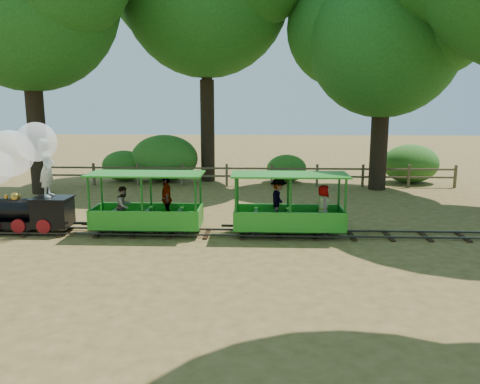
{
  "coord_description": "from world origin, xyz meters",
  "views": [
    {
      "loc": [
        0.45,
        -12.53,
        3.55
      ],
      "look_at": [
        -0.09,
        0.5,
        1.13
      ],
      "focal_mm": 35.0,
      "sensor_mm": 36.0,
      "label": 1
    }
  ],
  "objects_px": {
    "carriage_rear": "(290,208)",
    "locomotive": "(19,170)",
    "carriage_front": "(148,208)",
    "fence": "(249,173)"
  },
  "relations": [
    {
      "from": "carriage_rear",
      "to": "locomotive",
      "type": "bearing_deg",
      "value": 179.98
    },
    {
      "from": "carriage_front",
      "to": "carriage_rear",
      "type": "xyz_separation_m",
      "value": [
        3.94,
        0.07,
        0.02
      ]
    },
    {
      "from": "carriage_front",
      "to": "carriage_rear",
      "type": "bearing_deg",
      "value": 0.97
    },
    {
      "from": "carriage_front",
      "to": "fence",
      "type": "height_order",
      "value": "carriage_front"
    },
    {
      "from": "carriage_front",
      "to": "fence",
      "type": "xyz_separation_m",
      "value": [
        2.64,
        7.99,
        -0.16
      ]
    },
    {
      "from": "carriage_rear",
      "to": "carriage_front",
      "type": "bearing_deg",
      "value": -179.03
    },
    {
      "from": "carriage_rear",
      "to": "fence",
      "type": "height_order",
      "value": "carriage_rear"
    },
    {
      "from": "carriage_rear",
      "to": "fence",
      "type": "distance_m",
      "value": 8.04
    },
    {
      "from": "locomotive",
      "to": "carriage_rear",
      "type": "height_order",
      "value": "locomotive"
    },
    {
      "from": "carriage_rear",
      "to": "fence",
      "type": "xyz_separation_m",
      "value": [
        -1.31,
        7.93,
        -0.18
      ]
    }
  ]
}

